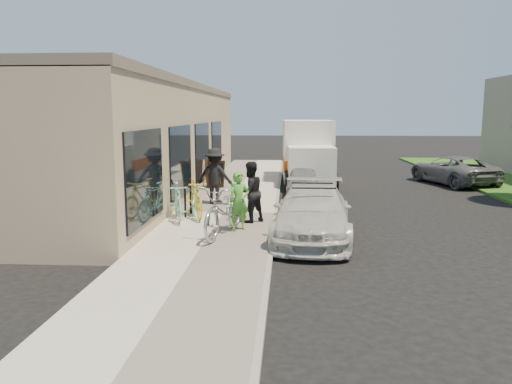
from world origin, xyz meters
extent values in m
plane|color=black|center=(0.00, 0.00, 0.00)|extent=(120.00, 120.00, 0.00)
cube|color=#B6B2A4|center=(-2.00, 3.00, 0.07)|extent=(3.00, 34.00, 0.15)
cube|color=gray|center=(-0.45, 3.00, 0.07)|extent=(0.12, 34.00, 0.13)
cube|color=tan|center=(-5.25, 8.00, 2.00)|extent=(3.50, 20.00, 4.00)
cube|color=#6C5F52|center=(-5.25, 8.00, 4.10)|extent=(3.60, 20.00, 0.25)
cube|color=black|center=(-3.48, 0.00, 1.60)|extent=(0.06, 3.00, 2.20)
cube|color=black|center=(-3.48, 4.00, 1.60)|extent=(0.06, 3.00, 2.20)
cube|color=black|center=(-3.48, 8.00, 1.60)|extent=(0.06, 3.00, 2.20)
cube|color=black|center=(-3.48, 12.00, 1.60)|extent=(0.06, 3.00, 2.20)
cylinder|color=black|center=(-2.99, 2.15, 0.57)|extent=(0.06, 0.06, 0.85)
cylinder|color=black|center=(-2.94, 2.71, 0.57)|extent=(0.06, 0.06, 0.85)
cylinder|color=black|center=(-2.96, 2.43, 1.00)|extent=(0.11, 0.57, 0.06)
cube|color=black|center=(-2.91, 7.78, 0.70)|extent=(0.72, 0.50, 1.09)
cube|color=black|center=(-3.06, 8.15, 0.70)|extent=(0.72, 0.50, 1.09)
cube|color=black|center=(-2.90, 7.74, 0.76)|extent=(0.56, 0.37, 0.78)
imported|color=beige|center=(0.53, 0.54, 0.66)|extent=(2.17, 4.64, 1.31)
cylinder|color=black|center=(0.53, 0.05, 1.33)|extent=(1.04, 0.04, 0.04)
cylinder|color=black|center=(0.53, 0.92, 1.33)|extent=(1.04, 0.04, 0.04)
imported|color=gray|center=(0.49, 7.07, 0.54)|extent=(1.29, 3.19, 1.08)
cube|color=white|center=(0.85, 8.60, 0.88)|extent=(1.90, 1.90, 1.76)
cube|color=black|center=(0.85, 8.60, 1.25)|extent=(1.71, 0.10, 0.83)
cube|color=white|center=(0.77, 11.37, 1.43)|extent=(2.23, 3.94, 2.68)
cube|color=#CE4A0C|center=(0.77, 11.37, 0.83)|extent=(2.25, 3.96, 0.51)
cylinder|color=black|center=(-0.06, 8.11, 0.37)|extent=(0.25, 0.75, 0.74)
cylinder|color=black|center=(1.79, 8.16, 0.37)|extent=(0.25, 0.75, 0.74)
cylinder|color=black|center=(-0.09, 9.13, 0.37)|extent=(0.25, 0.75, 0.74)
cylinder|color=black|center=(1.76, 9.18, 0.37)|extent=(0.25, 0.75, 0.74)
cylinder|color=black|center=(-0.19, 12.64, 0.37)|extent=(0.25, 0.75, 0.74)
cylinder|color=black|center=(1.66, 12.69, 0.37)|extent=(0.25, 0.75, 0.74)
imported|color=#535458|center=(7.15, 10.66, 0.62)|extent=(3.28, 4.89, 1.25)
imported|color=#B8B8BA|center=(-1.60, 0.14, 0.77)|extent=(1.35, 2.49, 1.24)
imported|color=green|center=(-1.31, 0.75, 0.89)|extent=(0.64, 0.55, 1.48)
imported|color=black|center=(-1.11, 1.68, 0.98)|extent=(1.02, 1.00, 1.65)
imported|color=#89CCC4|center=(-3.12, 1.81, 0.66)|extent=(0.97, 1.78, 1.03)
imported|color=#89CCC4|center=(-2.82, 2.94, 0.56)|extent=(0.69, 1.60, 0.82)
imported|color=gold|center=(-2.70, 2.21, 0.69)|extent=(1.12, 1.86, 1.08)
imported|color=black|center=(-2.46, 4.40, 1.06)|extent=(1.28, 0.86, 1.83)
imported|color=brown|center=(-2.47, 4.43, 0.96)|extent=(0.95, 0.94, 1.61)
camera|label=1|loc=(-0.09, -11.59, 3.07)|focal=35.00mm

